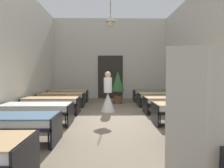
% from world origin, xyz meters
% --- Properties ---
extents(ground_plane, '(6.88, 10.89, 0.10)m').
position_xyz_m(ground_plane, '(0.00, 0.00, -0.05)').
color(ground_plane, '#7A6B56').
extents(room_shell, '(6.68, 10.49, 4.48)m').
position_xyz_m(room_shell, '(0.00, 1.30, 2.25)').
color(room_shell, beige).
rests_on(room_shell, ground).
extents(bed_left_row_1, '(1.90, 0.84, 0.57)m').
position_xyz_m(bed_left_row_1, '(-2.09, -2.22, 0.44)').
color(bed_left_row_1, black).
rests_on(bed_left_row_1, ground).
extents(bed_right_row_1, '(1.90, 0.84, 0.57)m').
position_xyz_m(bed_right_row_1, '(2.09, -2.22, 0.44)').
color(bed_right_row_1, black).
rests_on(bed_right_row_1, ground).
extents(bed_left_row_2, '(1.90, 0.84, 0.57)m').
position_xyz_m(bed_left_row_2, '(-2.09, -0.74, 0.44)').
color(bed_left_row_2, black).
rests_on(bed_left_row_2, ground).
extents(bed_right_row_2, '(1.90, 0.84, 0.57)m').
position_xyz_m(bed_right_row_2, '(2.09, -0.74, 0.44)').
color(bed_right_row_2, black).
rests_on(bed_right_row_2, ground).
extents(bed_left_row_3, '(1.90, 0.84, 0.57)m').
position_xyz_m(bed_left_row_3, '(-2.09, 0.74, 0.44)').
color(bed_left_row_3, black).
rests_on(bed_left_row_3, ground).
extents(bed_right_row_3, '(1.90, 0.84, 0.57)m').
position_xyz_m(bed_right_row_3, '(2.09, 0.74, 0.44)').
color(bed_right_row_3, black).
rests_on(bed_right_row_3, ground).
extents(bed_left_row_4, '(1.90, 0.84, 0.57)m').
position_xyz_m(bed_left_row_4, '(-2.09, 2.22, 0.44)').
color(bed_left_row_4, black).
rests_on(bed_left_row_4, ground).
extents(bed_right_row_4, '(1.90, 0.84, 0.57)m').
position_xyz_m(bed_right_row_4, '(2.09, 2.22, 0.44)').
color(bed_right_row_4, black).
rests_on(bed_right_row_4, ground).
extents(bed_left_row_5, '(1.90, 0.84, 0.57)m').
position_xyz_m(bed_left_row_5, '(-2.09, 3.71, 0.44)').
color(bed_left_row_5, black).
rests_on(bed_left_row_5, ground).
extents(bed_right_row_5, '(1.90, 0.84, 0.57)m').
position_xyz_m(bed_right_row_5, '(2.09, 3.71, 0.44)').
color(bed_right_row_5, black).
rests_on(bed_right_row_5, ground).
extents(nurse_near_aisle, '(0.52, 0.52, 1.49)m').
position_xyz_m(nurse_near_aisle, '(-0.14, 1.11, 0.53)').
color(nurse_near_aisle, white).
rests_on(nurse_near_aisle, ground).
extents(potted_plant, '(0.62, 0.62, 1.51)m').
position_xyz_m(potted_plant, '(0.32, 3.11, 0.91)').
color(potted_plant, brown).
rests_on(potted_plant, ground).
extents(privacy_screen, '(1.25, 0.18, 1.70)m').
position_xyz_m(privacy_screen, '(1.14, -4.02, 0.85)').
color(privacy_screen, '#BCB29E').
rests_on(privacy_screen, ground).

